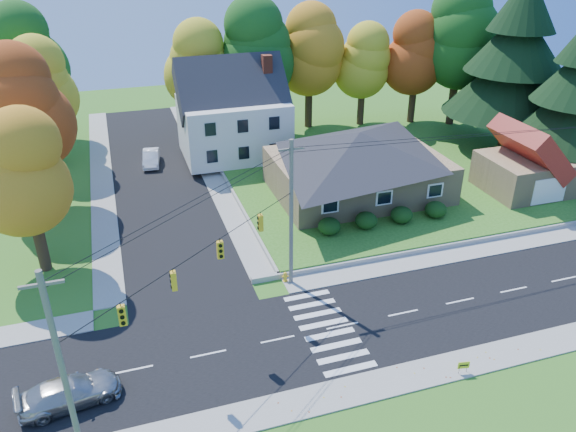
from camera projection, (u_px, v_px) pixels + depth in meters
name	position (u px, v px, depth m)	size (l,w,h in m)	color
ground	(342.00, 326.00, 33.10)	(120.00, 120.00, 0.00)	#3D7923
road_main	(342.00, 326.00, 33.10)	(90.00, 8.00, 0.02)	black
road_cross	(157.00, 176.00, 52.88)	(8.00, 44.00, 0.02)	black
sidewalk_north	(313.00, 280.00, 37.31)	(90.00, 2.00, 0.08)	#9C9A90
sidewalk_south	(380.00, 384.00, 28.86)	(90.00, 2.00, 0.08)	#9C9A90
lawn	(383.00, 167.00, 54.25)	(30.00, 30.00, 0.50)	#3D7923
ranch_house	(358.00, 162.00, 47.28)	(14.60, 10.60, 5.40)	tan
colonial_house	(233.00, 115.00, 54.64)	(10.40, 8.40, 9.60)	silver
garage	(528.00, 165.00, 47.89)	(7.30, 6.30, 4.60)	tan
hedge_row	(384.00, 218.00, 42.89)	(10.70, 1.70, 1.27)	#163A10
traffic_infrastructure	(335.00, 240.00, 31.83)	(38.10, 10.66, 10.00)	#666059
tree_lot_0	(199.00, 65.00, 57.43)	(6.72, 6.72, 12.51)	#3F2A19
tree_lot_1	(258.00, 50.00, 57.61)	(7.84, 7.84, 14.60)	#3F2A19
tree_lot_2	(310.00, 51.00, 60.39)	(7.28, 7.28, 13.56)	#3F2A19
tree_lot_3	(364.00, 61.00, 61.78)	(6.16, 6.16, 11.47)	#3F2A19
tree_lot_4	(417.00, 54.00, 62.26)	(6.72, 6.72, 12.51)	#3F2A19
tree_lot_5	(461.00, 37.00, 60.76)	(8.40, 8.40, 15.64)	#3F2A19
conifer_east_a	(515.00, 59.00, 54.68)	(12.80, 12.80, 16.96)	#3F2A19
tree_west_0	(24.00, 173.00, 35.31)	(6.16, 6.16, 11.47)	#3F2A19
tree_west_1	(18.00, 110.00, 42.88)	(7.28, 7.28, 13.56)	#3F2A19
tree_west_2	(42.00, 86.00, 51.90)	(6.72, 6.72, 12.51)	#3F2A19
tree_west_3	(24.00, 56.00, 57.51)	(7.84, 7.84, 14.60)	#3F2A19
silver_sedan	(70.00, 392.00, 27.44)	(1.99, 4.89, 1.42)	#A9A9A9
white_car	(151.00, 158.00, 55.02)	(1.48, 4.25, 1.40)	white
fire_hydrant	(285.00, 277.00, 37.04)	(0.43, 0.34, 0.76)	yellow
yard_sign	(464.00, 365.00, 29.32)	(0.64, 0.14, 0.80)	black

